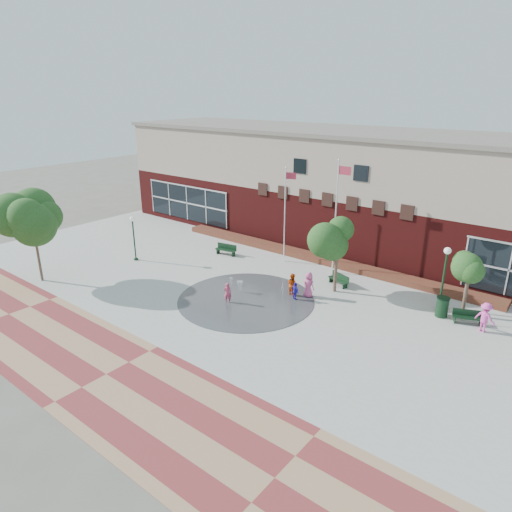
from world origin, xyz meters
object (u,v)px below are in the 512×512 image
Objects in this scene: flagpole_left at (285,210)px; tree_big_left at (31,216)px; bench_left at (226,252)px; child_splash at (228,293)px; flagpole_right at (337,211)px; trash_can at (442,307)px.

tree_big_left is at bearing -147.35° from flagpole_left.
bench_left is 1.36× the size of child_splash.
tree_big_left is (-14.78, -13.51, 0.03)m from flagpole_right.
flagpole_right is 6.71× the size of trash_can.
bench_left is at bearing 61.11° from tree_big_left.
flagpole_right reaches higher than bench_left.
child_splash is (12.16, 5.27, -3.85)m from tree_big_left.
flagpole_right is at bearing -14.05° from flagpole_left.
flagpole_right reaches higher than trash_can.
flagpole_left is 5.97× the size of trash_can.
tree_big_left is 4.83× the size of child_splash.
trash_can is at bearing -14.42° from flagpole_right.
trash_can is (12.14, -1.72, -3.36)m from flagpole_left.
child_splash is at bearing -98.31° from flagpole_left.
tree_big_left reaches higher than trash_can.
flagpole_right is at bearing -140.82° from child_splash.
tree_big_left is at bearing -9.76° from child_splash.
flagpole_left reaches higher than bench_left.
tree_big_left reaches higher than child_splash.
trash_can is 0.19× the size of tree_big_left.
flagpole_right is 4.53× the size of bench_left.
flagpole_left is 17.07m from tree_big_left.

